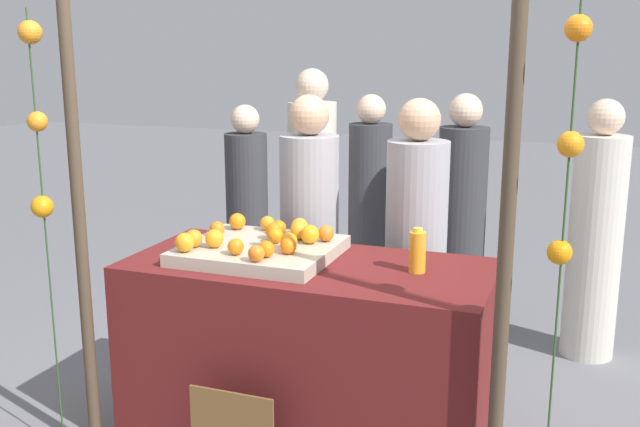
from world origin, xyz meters
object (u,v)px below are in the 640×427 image
Objects in this scene: stall_counter at (309,355)px; orange_0 at (266,249)px; juice_bottle at (417,251)px; vendor_right at (415,262)px; vendor_left at (310,251)px; orange_1 at (217,229)px.

stall_counter is 22.40× the size of orange_0.
orange_0 is 0.66m from juice_bottle.
juice_bottle is 0.12× the size of vendor_right.
vendor_left reaches higher than stall_counter.
vendor_left is (-0.75, 0.64, -0.24)m from juice_bottle.
vendor_left is at bearing 66.79° from orange_1.
vendor_right reaches higher than orange_1.
vendor_right reaches higher than juice_bottle.
stall_counter is at bearing -9.48° from orange_1.
vendor_left is at bearing 139.72° from juice_bottle.
juice_bottle is at bearing -76.56° from vendor_right.
stall_counter is 1.03× the size of vendor_left.
stall_counter is at bearing -175.44° from juice_bottle.
orange_0 is at bearing -33.73° from orange_1.
stall_counter is 8.39× the size of juice_bottle.
juice_bottle is (0.49, 0.04, 0.54)m from stall_counter.
orange_0 is at bearing -119.73° from vendor_right.
vendor_left is 0.60m from vendor_right.
stall_counter is 22.80× the size of orange_1.
orange_1 is 0.69m from vendor_left.
orange_0 is at bearing -128.74° from stall_counter.
orange_0 is (-0.13, -0.17, 0.55)m from stall_counter.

